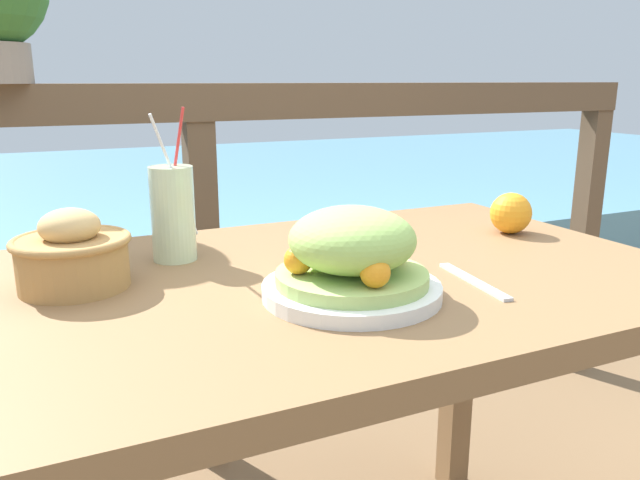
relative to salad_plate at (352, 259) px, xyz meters
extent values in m
cube|color=olive|center=(-0.01, 0.12, -0.08)|extent=(1.20, 0.74, 0.04)
cube|color=olive|center=(0.54, 0.43, -0.45)|extent=(0.06, 0.06, 0.70)
cube|color=brown|center=(-0.01, 0.81, 0.19)|extent=(2.80, 0.08, 0.09)
cube|color=brown|center=(-0.01, 0.81, -0.33)|extent=(0.07, 0.07, 0.94)
cube|color=brown|center=(1.36, 0.81, -0.33)|extent=(0.07, 0.07, 0.94)
cube|color=#568EA8|center=(-0.01, 3.31, -0.59)|extent=(12.00, 4.00, 0.42)
cylinder|color=white|center=(0.00, 0.00, -0.05)|extent=(0.25, 0.25, 0.02)
cylinder|color=#A8C66B|center=(0.00, 0.00, -0.03)|extent=(0.22, 0.22, 0.02)
ellipsoid|color=#9EC660|center=(0.00, 0.00, 0.03)|extent=(0.18, 0.18, 0.09)
sphere|color=orange|center=(0.07, 0.01, 0.00)|extent=(0.04, 0.04, 0.04)
sphere|color=orange|center=(0.01, 0.07, 0.00)|extent=(0.04, 0.04, 0.04)
sphere|color=orange|center=(-0.07, 0.02, 0.00)|extent=(0.04, 0.04, 0.04)
sphere|color=orange|center=(-0.01, -0.08, 0.00)|extent=(0.04, 0.04, 0.04)
cylinder|color=beige|center=(-0.18, 0.29, 0.02)|extent=(0.07, 0.07, 0.16)
cylinder|color=red|center=(-0.18, 0.30, 0.09)|extent=(0.04, 0.04, 0.22)
cylinder|color=white|center=(-0.18, 0.28, 0.09)|extent=(0.08, 0.03, 0.21)
cylinder|color=#AD7F47|center=(-0.35, 0.21, -0.02)|extent=(0.16, 0.16, 0.08)
torus|color=#AD7F47|center=(-0.35, 0.21, 0.02)|extent=(0.17, 0.17, 0.01)
ellipsoid|color=tan|center=(-0.35, 0.21, 0.04)|extent=(0.09, 0.09, 0.05)
cube|color=silver|center=(0.20, -0.02, -0.05)|extent=(0.04, 0.18, 0.00)
sphere|color=orange|center=(0.46, 0.20, -0.02)|extent=(0.08, 0.08, 0.08)
camera|label=1|loc=(-0.39, -0.74, 0.24)|focal=35.00mm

